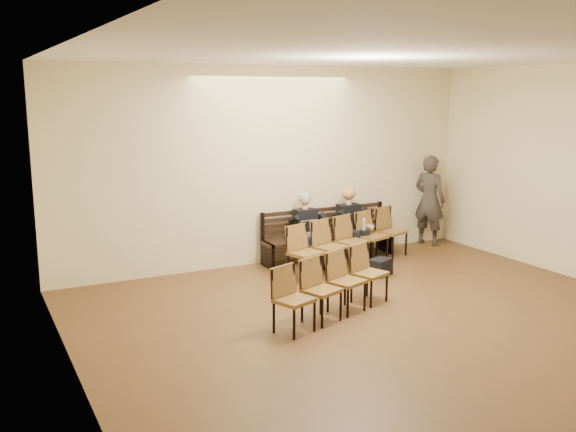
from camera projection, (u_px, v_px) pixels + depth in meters
name	position (u px, v px, depth m)	size (l,w,h in m)	color
ground	(463.00, 362.00, 7.36)	(10.00, 10.00, 0.00)	brown
room_walls	(428.00, 136.00, 7.56)	(8.02, 10.01, 3.51)	beige
bench	(329.00, 247.00, 11.82)	(2.60, 0.90, 0.45)	black
seated_man	(308.00, 231.00, 11.41)	(0.51, 0.70, 1.22)	black
seated_woman	(351.00, 226.00, 11.82)	(0.52, 0.72, 1.21)	black
laptop	(314.00, 235.00, 11.26)	(0.34, 0.27, 0.24)	#B7B7BB
water_bottle	(364.00, 231.00, 11.60)	(0.07, 0.07, 0.22)	silver
bag	(380.00, 267.00, 10.79)	(0.39, 0.26, 0.28)	black
passerby	(430.00, 193.00, 12.83)	(0.76, 0.50, 2.08)	#342F2A
chair_row_front	(352.00, 242.00, 11.24)	(2.81, 0.50, 0.91)	brown
chair_row_back	(334.00, 286.00, 8.79)	(2.09, 0.47, 0.86)	brown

